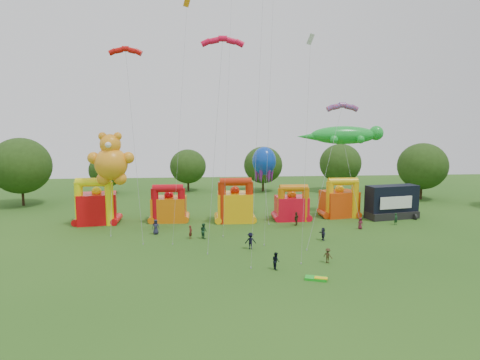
{
  "coord_description": "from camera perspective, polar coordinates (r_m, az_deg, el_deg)",
  "views": [
    {
      "loc": [
        -4.99,
        -35.31,
        14.62
      ],
      "look_at": [
        -0.31,
        18.0,
        7.45
      ],
      "focal_mm": 32.0,
      "sensor_mm": 36.0,
      "label": 1
    }
  ],
  "objects": [
    {
      "name": "spectator_8",
      "position": [
        43.78,
        4.81,
        -10.69
      ],
      "size": [
        0.84,
        0.98,
        1.76
      ],
      "primitive_type": "imported",
      "rotation": [
        0.0,
        0.0,
        1.8
      ],
      "color": "black",
      "rests_on": "ground"
    },
    {
      "name": "spectator_0",
      "position": [
        57.79,
        -11.17,
        -6.15
      ],
      "size": [
        0.99,
        0.67,
        1.98
      ],
      "primitive_type": "imported",
      "rotation": [
        0.0,
        0.0,
        0.04
      ],
      "color": "#24253D",
      "rests_on": "ground"
    },
    {
      "name": "bouncy_castle_1",
      "position": [
        64.69,
        -9.45,
        -3.55
      ],
      "size": [
        5.14,
        4.19,
        5.74
      ],
      "color": "orange",
      "rests_on": "ground"
    },
    {
      "name": "parafoil_kites",
      "position": [
        51.76,
        1.02,
        2.95
      ],
      "size": [
        31.61,
        11.57,
        25.55
      ],
      "color": "red",
      "rests_on": "ground"
    },
    {
      "name": "folded_kite_bundle",
      "position": [
        41.74,
        10.17,
        -12.79
      ],
      "size": [
        2.22,
        1.62,
        0.31
      ],
      "color": "green",
      "rests_on": "ground"
    },
    {
      "name": "ground",
      "position": [
        38.54,
        2.89,
        -14.67
      ],
      "size": [
        160.0,
        160.0,
        0.0
      ],
      "primitive_type": "plane",
      "color": "#275417",
      "rests_on": "ground"
    },
    {
      "name": "bouncy_castle_4",
      "position": [
        68.8,
        13.15,
        -2.8
      ],
      "size": [
        5.82,
        5.03,
        6.3
      ],
      "color": "#E1400C",
      "rests_on": "ground"
    },
    {
      "name": "spectator_1",
      "position": [
        55.07,
        -6.61,
        -6.9
      ],
      "size": [
        0.63,
        0.73,
        1.69
      ],
      "primitive_type": "imported",
      "rotation": [
        0.0,
        0.0,
        1.12
      ],
      "color": "#5A1F19",
      "rests_on": "ground"
    },
    {
      "name": "gecko_kite",
      "position": [
        69.12,
        13.99,
        3.97
      ],
      "size": [
        13.99,
        9.33,
        14.26
      ],
      "color": "green",
      "rests_on": "ground"
    },
    {
      "name": "stage_trailer",
      "position": [
        69.92,
        19.58,
        -2.82
      ],
      "size": [
        8.4,
        4.48,
        5.14
      ],
      "color": "black",
      "rests_on": "ground"
    },
    {
      "name": "spectator_6",
      "position": [
        61.75,
        15.75,
        -5.59
      ],
      "size": [
        0.82,
        0.57,
        1.6
      ],
      "primitive_type": "imported",
      "rotation": [
        0.0,
        0.0,
        6.36
      ],
      "color": "maroon",
      "rests_on": "ground"
    },
    {
      "name": "spectator_7",
      "position": [
        65.87,
        20.08,
        -4.89
      ],
      "size": [
        0.75,
        0.66,
        1.73
      ],
      "primitive_type": "imported",
      "rotation": [
        0.0,
        0.0,
        0.5
      ],
      "color": "#16381D",
      "rests_on": "ground"
    },
    {
      "name": "tree_ring",
      "position": [
        37.08,
        1.04,
        -5.4
      ],
      "size": [
        121.89,
        123.98,
        12.07
      ],
      "color": "#352314",
      "rests_on": "ground"
    },
    {
      "name": "diamond_kites",
      "position": [
        51.44,
        0.58,
        10.21
      ],
      "size": [
        16.47,
        18.86,
        42.57
      ],
      "color": "red",
      "rests_on": "ground"
    },
    {
      "name": "spectator_3",
      "position": [
        50.25,
        1.4,
        -8.11
      ],
      "size": [
        1.28,
        0.75,
        1.97
      ],
      "primitive_type": "imported",
      "rotation": [
        0.0,
        0.0,
        3.16
      ],
      "color": "black",
      "rests_on": "ground"
    },
    {
      "name": "teddy_bear_kite",
      "position": [
        61.69,
        -16.81,
        1.35
      ],
      "size": [
        6.4,
        7.73,
        13.45
      ],
      "color": "orange",
      "rests_on": "ground"
    },
    {
      "name": "octopus_kite",
      "position": [
        67.04,
        3.3,
        1.27
      ],
      "size": [
        3.74,
        8.9,
        10.98
      ],
      "color": "#0B3CB3",
      "rests_on": "ground"
    },
    {
      "name": "spectator_9",
      "position": [
        46.48,
        11.63,
        -9.84
      ],
      "size": [
        1.13,
        1.15,
        1.58
      ],
      "primitive_type": "imported",
      "rotation": [
        0.0,
        0.0,
        2.33
      ],
      "color": "#3A2C17",
      "rests_on": "ground"
    },
    {
      "name": "bouncy_castle_0",
      "position": [
        65.77,
        -18.57,
        -3.29
      ],
      "size": [
        6.08,
        5.2,
        6.91
      ],
      "color": "red",
      "rests_on": "ground"
    },
    {
      "name": "spectator_4",
      "position": [
        61.98,
        7.52,
        -5.14
      ],
      "size": [
        1.11,
        1.19,
        1.97
      ],
      "primitive_type": "imported",
      "rotation": [
        0.0,
        0.0,
        4.01
      ],
      "color": "#41321A",
      "rests_on": "ground"
    },
    {
      "name": "bouncy_castle_3",
      "position": [
        65.14,
        6.93,
        -3.46
      ],
      "size": [
        4.74,
        3.82,
        5.6
      ],
      "color": "red",
      "rests_on": "ground"
    },
    {
      "name": "bouncy_castle_2",
      "position": [
        63.57,
        -0.67,
        -3.3
      ],
      "size": [
        5.25,
        4.25,
        6.75
      ],
      "color": "#FFB00D",
      "rests_on": "ground"
    },
    {
      "name": "spectator_2",
      "position": [
        54.93,
        -4.87,
        -6.76
      ],
      "size": [
        1.15,
        1.21,
        1.98
      ],
      "primitive_type": "imported",
      "rotation": [
        0.0,
        0.0,
        2.15
      ],
      "color": "#183E24",
      "rests_on": "ground"
    },
    {
      "name": "spectator_5",
      "position": [
        54.88,
        11.01,
        -7.07
      ],
      "size": [
        0.72,
        1.57,
        1.63
      ],
      "primitive_type": "imported",
      "rotation": [
        0.0,
        0.0,
        4.87
      ],
      "color": "#202236",
      "rests_on": "ground"
    }
  ]
}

